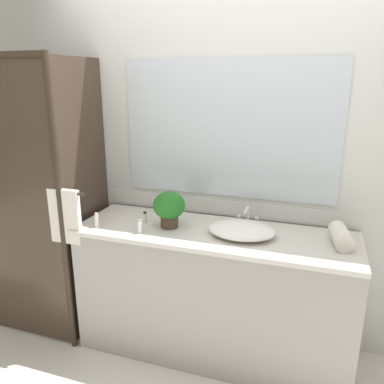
{
  "coord_description": "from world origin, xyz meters",
  "views": [
    {
      "loc": [
        0.6,
        -2.23,
        1.85
      ],
      "look_at": [
        -0.15,
        0.0,
        1.15
      ],
      "focal_mm": 36.15,
      "sensor_mm": 36.0,
      "label": 1
    }
  ],
  "objects_px": {
    "sink_basin": "(242,230)",
    "faucet": "(247,219)",
    "potted_plant": "(169,207)",
    "rolled_towel_near_edge": "(341,236)",
    "amenity_bottle_lotion": "(140,227)",
    "amenity_bottle_body_wash": "(145,217)",
    "amenity_bottle_shampoo": "(97,220)"
  },
  "relations": [
    {
      "from": "sink_basin",
      "to": "amenity_bottle_lotion",
      "type": "relative_size",
      "value": 4.68
    },
    {
      "from": "rolled_towel_near_edge",
      "to": "amenity_bottle_body_wash",
      "type": "bearing_deg",
      "value": -178.58
    },
    {
      "from": "amenity_bottle_shampoo",
      "to": "rolled_towel_near_edge",
      "type": "height_order",
      "value": "rolled_towel_near_edge"
    },
    {
      "from": "amenity_bottle_lotion",
      "to": "sink_basin",
      "type": "bearing_deg",
      "value": 15.06
    },
    {
      "from": "amenity_bottle_lotion",
      "to": "rolled_towel_near_edge",
      "type": "height_order",
      "value": "rolled_towel_near_edge"
    },
    {
      "from": "potted_plant",
      "to": "amenity_bottle_lotion",
      "type": "bearing_deg",
      "value": -130.48
    },
    {
      "from": "sink_basin",
      "to": "rolled_towel_near_edge",
      "type": "relative_size",
      "value": 1.71
    },
    {
      "from": "potted_plant",
      "to": "rolled_towel_near_edge",
      "type": "height_order",
      "value": "potted_plant"
    },
    {
      "from": "faucet",
      "to": "amenity_bottle_shampoo",
      "type": "xyz_separation_m",
      "value": [
        -0.93,
        -0.35,
        0.0
      ]
    },
    {
      "from": "sink_basin",
      "to": "amenity_bottle_body_wash",
      "type": "bearing_deg",
      "value": 178.43
    },
    {
      "from": "potted_plant",
      "to": "sink_basin",
      "type": "bearing_deg",
      "value": 0.73
    },
    {
      "from": "amenity_bottle_shampoo",
      "to": "potted_plant",
      "type": "bearing_deg",
      "value": 19.02
    },
    {
      "from": "faucet",
      "to": "amenity_bottle_shampoo",
      "type": "height_order",
      "value": "faucet"
    },
    {
      "from": "sink_basin",
      "to": "potted_plant",
      "type": "distance_m",
      "value": 0.49
    },
    {
      "from": "sink_basin",
      "to": "faucet",
      "type": "relative_size",
      "value": 2.49
    },
    {
      "from": "sink_basin",
      "to": "amenity_bottle_shampoo",
      "type": "xyz_separation_m",
      "value": [
        -0.93,
        -0.16,
        0.01
      ]
    },
    {
      "from": "amenity_bottle_lotion",
      "to": "potted_plant",
      "type": "bearing_deg",
      "value": 49.52
    },
    {
      "from": "potted_plant",
      "to": "amenity_bottle_lotion",
      "type": "relative_size",
      "value": 2.66
    },
    {
      "from": "sink_basin",
      "to": "rolled_towel_near_edge",
      "type": "xyz_separation_m",
      "value": [
        0.58,
        0.05,
        0.01
      ]
    },
    {
      "from": "amenity_bottle_lotion",
      "to": "amenity_bottle_body_wash",
      "type": "xyz_separation_m",
      "value": [
        -0.05,
        0.18,
        -0.01
      ]
    },
    {
      "from": "sink_basin",
      "to": "amenity_bottle_lotion",
      "type": "bearing_deg",
      "value": -164.94
    },
    {
      "from": "potted_plant",
      "to": "rolled_towel_near_edge",
      "type": "distance_m",
      "value": 1.07
    },
    {
      "from": "potted_plant",
      "to": "amenity_bottle_lotion",
      "type": "distance_m",
      "value": 0.23
    },
    {
      "from": "amenity_bottle_shampoo",
      "to": "sink_basin",
      "type": "bearing_deg",
      "value": 9.83
    },
    {
      "from": "amenity_bottle_body_wash",
      "to": "potted_plant",
      "type": "bearing_deg",
      "value": -7.45
    },
    {
      "from": "amenity_bottle_lotion",
      "to": "amenity_bottle_body_wash",
      "type": "relative_size",
      "value": 1.18
    },
    {
      "from": "sink_basin",
      "to": "amenity_bottle_shampoo",
      "type": "bearing_deg",
      "value": -170.17
    },
    {
      "from": "amenity_bottle_body_wash",
      "to": "rolled_towel_near_edge",
      "type": "xyz_separation_m",
      "value": [
        1.25,
        0.03,
        0.02
      ]
    },
    {
      "from": "rolled_towel_near_edge",
      "to": "sink_basin",
      "type": "bearing_deg",
      "value": -175.14
    },
    {
      "from": "sink_basin",
      "to": "amenity_bottle_body_wash",
      "type": "relative_size",
      "value": 5.54
    },
    {
      "from": "amenity_bottle_body_wash",
      "to": "faucet",
      "type": "bearing_deg",
      "value": 14.25
    },
    {
      "from": "faucet",
      "to": "rolled_towel_near_edge",
      "type": "bearing_deg",
      "value": -13.48
    }
  ]
}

